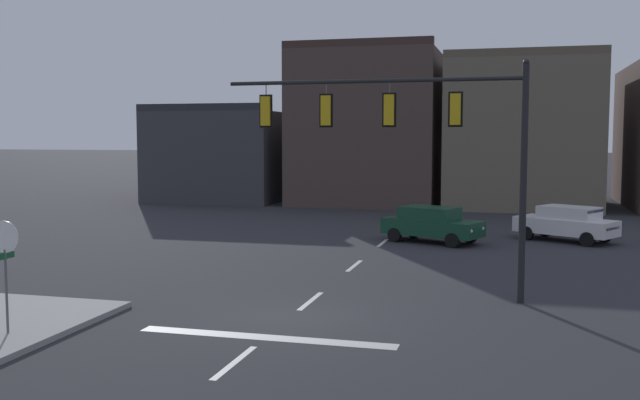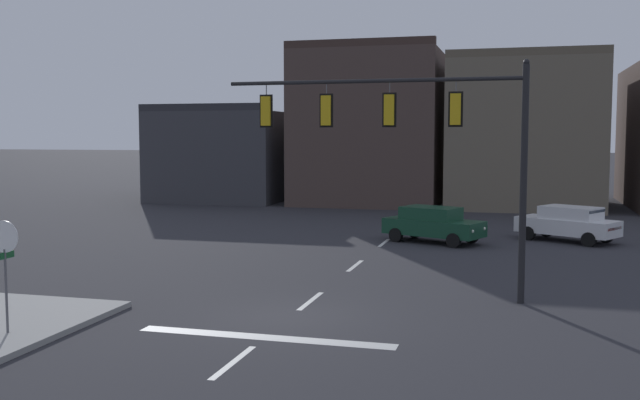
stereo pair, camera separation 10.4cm
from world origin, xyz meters
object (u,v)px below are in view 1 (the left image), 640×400
Objects in this scene: signal_mast_near_side at (414,129)px; stop_sign at (5,250)px; car_lot_middle at (566,223)px; car_lot_nearside at (431,224)px.

stop_sign is at bearing -140.63° from signal_mast_near_side.
car_lot_middle is (5.21, 13.24, -4.14)m from signal_mast_near_side.
car_lot_nearside is at bearing 66.64° from stop_sign.
car_lot_nearside is at bearing -162.00° from car_lot_middle.
stop_sign is (-8.65, -7.10, -2.85)m from signal_mast_near_side.
stop_sign is 0.60× the size of car_lot_nearside.
signal_mast_near_side reaches higher than stop_sign.
signal_mast_near_side is 12.07m from car_lot_nearside.
signal_mast_near_side is at bearing 39.37° from stop_sign.
car_lot_nearside is (-0.70, 11.32, -4.14)m from signal_mast_near_side.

